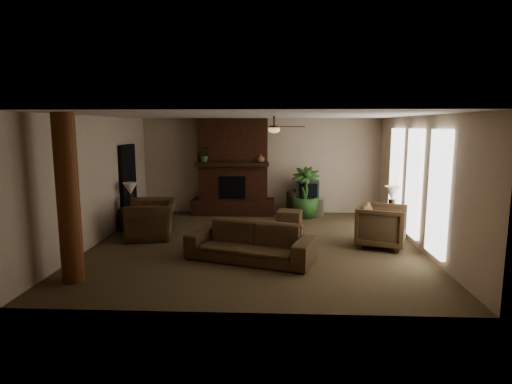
{
  "coord_description": "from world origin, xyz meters",
  "views": [
    {
      "loc": [
        0.43,
        -9.05,
        2.59
      ],
      "look_at": [
        0.0,
        0.4,
        1.1
      ],
      "focal_mm": 29.61,
      "sensor_mm": 36.0,
      "label": 1
    }
  ],
  "objects_px": {
    "log_column": "(68,199)",
    "ottoman": "(289,218)",
    "tv_stand": "(309,206)",
    "sofa": "(251,236)",
    "lamp_left": "(130,191)",
    "armchair_left": "(152,213)",
    "side_table_left": "(133,219)",
    "side_table_right": "(391,225)",
    "lamp_right": "(392,195)",
    "armchair_right": "(382,224)",
    "floor_plant": "(305,204)",
    "coffee_table": "(252,228)",
    "floor_vase": "(292,201)"
  },
  "relations": [
    {
      "from": "floor_plant",
      "to": "side_table_right",
      "type": "bearing_deg",
      "value": -47.72
    },
    {
      "from": "armchair_right",
      "to": "ottoman",
      "type": "bearing_deg",
      "value": 65.81
    },
    {
      "from": "tv_stand",
      "to": "lamp_left",
      "type": "xyz_separation_m",
      "value": [
        -4.58,
        -2.04,
        0.75
      ]
    },
    {
      "from": "armchair_right",
      "to": "lamp_right",
      "type": "xyz_separation_m",
      "value": [
        0.42,
        0.84,
        0.5
      ]
    },
    {
      "from": "log_column",
      "to": "lamp_left",
      "type": "relative_size",
      "value": 4.31
    },
    {
      "from": "log_column",
      "to": "floor_vase",
      "type": "relative_size",
      "value": 3.64
    },
    {
      "from": "lamp_right",
      "to": "log_column",
      "type": "bearing_deg",
      "value": -152.73
    },
    {
      "from": "ottoman",
      "to": "side_table_left",
      "type": "bearing_deg",
      "value": -171.39
    },
    {
      "from": "side_table_left",
      "to": "lamp_right",
      "type": "bearing_deg",
      "value": -3.7
    },
    {
      "from": "ottoman",
      "to": "armchair_left",
      "type": "bearing_deg",
      "value": -159.13
    },
    {
      "from": "log_column",
      "to": "armchair_right",
      "type": "xyz_separation_m",
      "value": [
        5.68,
        2.3,
        -0.9
      ]
    },
    {
      "from": "side_table_left",
      "to": "sofa",
      "type": "bearing_deg",
      "value": -36.42
    },
    {
      "from": "armchair_right",
      "to": "floor_plant",
      "type": "distance_m",
      "value": 3.24
    },
    {
      "from": "floor_plant",
      "to": "coffee_table",
      "type": "bearing_deg",
      "value": -115.15
    },
    {
      "from": "sofa",
      "to": "lamp_left",
      "type": "bearing_deg",
      "value": 162.7
    },
    {
      "from": "tv_stand",
      "to": "side_table_left",
      "type": "bearing_deg",
      "value": -146.62
    },
    {
      "from": "floor_vase",
      "to": "lamp_left",
      "type": "xyz_separation_m",
      "value": [
        -4.08,
        -1.95,
        0.57
      ]
    },
    {
      "from": "log_column",
      "to": "floor_vase",
      "type": "xyz_separation_m",
      "value": [
        3.88,
        5.47,
        -0.97
      ]
    },
    {
      "from": "armchair_right",
      "to": "log_column",
      "type": "bearing_deg",
      "value": 131.81
    },
    {
      "from": "sofa",
      "to": "side_table_left",
      "type": "height_order",
      "value": "sofa"
    },
    {
      "from": "log_column",
      "to": "lamp_right",
      "type": "height_order",
      "value": "log_column"
    },
    {
      "from": "ottoman",
      "to": "side_table_left",
      "type": "distance_m",
      "value": 4.0
    },
    {
      "from": "armchair_left",
      "to": "lamp_left",
      "type": "height_order",
      "value": "lamp_left"
    },
    {
      "from": "lamp_left",
      "to": "armchair_right",
      "type": "bearing_deg",
      "value": -11.65
    },
    {
      "from": "floor_plant",
      "to": "log_column",
      "type": "bearing_deg",
      "value": -129.18
    },
    {
      "from": "armchair_left",
      "to": "lamp_right",
      "type": "height_order",
      "value": "lamp_right"
    },
    {
      "from": "floor_vase",
      "to": "side_table_right",
      "type": "xyz_separation_m",
      "value": [
        2.22,
        -2.33,
        -0.16
      ]
    },
    {
      "from": "tv_stand",
      "to": "sofa",
      "type": "bearing_deg",
      "value": -99.11
    },
    {
      "from": "sofa",
      "to": "coffee_table",
      "type": "height_order",
      "value": "sofa"
    },
    {
      "from": "log_column",
      "to": "ottoman",
      "type": "distance_m",
      "value": 5.73
    },
    {
      "from": "log_column",
      "to": "lamp_left",
      "type": "height_order",
      "value": "log_column"
    },
    {
      "from": "log_column",
      "to": "ottoman",
      "type": "height_order",
      "value": "log_column"
    },
    {
      "from": "coffee_table",
      "to": "armchair_left",
      "type": "bearing_deg",
      "value": 166.65
    },
    {
      "from": "tv_stand",
      "to": "log_column",
      "type": "bearing_deg",
      "value": -118.53
    },
    {
      "from": "log_column",
      "to": "lamp_right",
      "type": "bearing_deg",
      "value": 27.27
    },
    {
      "from": "side_table_right",
      "to": "lamp_right",
      "type": "bearing_deg",
      "value": 90.0
    },
    {
      "from": "coffee_table",
      "to": "lamp_right",
      "type": "xyz_separation_m",
      "value": [
        3.21,
        0.8,
        0.63
      ]
    },
    {
      "from": "side_table_right",
      "to": "lamp_right",
      "type": "height_order",
      "value": "lamp_right"
    },
    {
      "from": "side_table_right",
      "to": "armchair_left",
      "type": "bearing_deg",
      "value": -177.63
    },
    {
      "from": "armchair_right",
      "to": "tv_stand",
      "type": "relative_size",
      "value": 1.18
    },
    {
      "from": "floor_plant",
      "to": "side_table_right",
      "type": "height_order",
      "value": "floor_plant"
    },
    {
      "from": "lamp_left",
      "to": "floor_vase",
      "type": "bearing_deg",
      "value": 25.57
    },
    {
      "from": "sofa",
      "to": "side_table_left",
      "type": "distance_m",
      "value": 3.86
    },
    {
      "from": "sofa",
      "to": "ottoman",
      "type": "xyz_separation_m",
      "value": [
        0.85,
        2.89,
        -0.28
      ]
    },
    {
      "from": "tv_stand",
      "to": "lamp_right",
      "type": "distance_m",
      "value": 3.05
    },
    {
      "from": "coffee_table",
      "to": "floor_vase",
      "type": "xyz_separation_m",
      "value": [
        0.99,
        3.13,
        0.06
      ]
    },
    {
      "from": "ottoman",
      "to": "tv_stand",
      "type": "bearing_deg",
      "value": 66.24
    },
    {
      "from": "side_table_left",
      "to": "lamp_left",
      "type": "bearing_deg",
      "value": -105.34
    },
    {
      "from": "floor_vase",
      "to": "lamp_left",
      "type": "relative_size",
      "value": 1.18
    },
    {
      "from": "coffee_table",
      "to": "side_table_right",
      "type": "relative_size",
      "value": 2.18
    }
  ]
}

